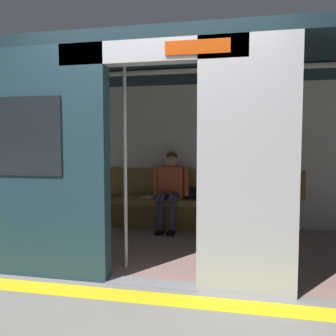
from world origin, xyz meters
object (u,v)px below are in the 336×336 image
Objects in this scene: bench_seat at (187,206)px; handbag at (194,193)px; book at (149,197)px; person_seated at (170,185)px; grab_pole_door at (125,164)px; train_car at (171,125)px.

bench_seat is 0.23m from handbag.
book is (0.72, 0.05, -0.07)m from handbag.
person_seated is (0.25, 0.05, 0.33)m from bench_seat.
grab_pole_door reaches higher than bench_seat.
train_car is 2.40× the size of bench_seat.
handbag is (-0.10, -0.08, 0.19)m from bench_seat.
handbag is at bearing -97.58° from train_car.
train_car is 0.98m from grab_pole_door.
train_car reaches higher than person_seated.
bench_seat is (-0.05, -1.02, -1.20)m from train_car.
train_car is at bearing -111.45° from grab_pole_door.
grab_pole_door is at bearing 78.57° from bench_seat.
bench_seat is 0.63m from book.
person_seated is at bearing 21.16° from handbag.
book reaches higher than bench_seat.
handbag is 1.18× the size of book.
grab_pole_door is (0.12, 1.78, 0.44)m from person_seated.
handbag is at bearing -158.84° from person_seated.
person_seated is (0.20, -0.97, -0.87)m from train_car.
book is (0.37, -0.09, -0.21)m from person_seated.
bench_seat is 12.14× the size of book.
train_car reaches higher than book.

